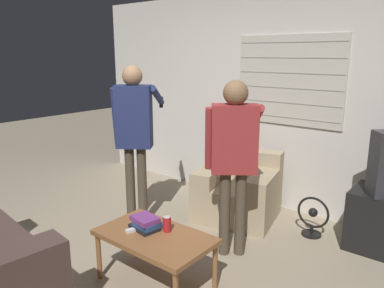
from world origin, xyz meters
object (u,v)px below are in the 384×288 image
Objects in this scene: person_left_standing at (134,127)px; person_right_standing at (234,148)px; armchair_beige at (239,191)px; spare_remote at (134,230)px; book_stack at (146,223)px; coffee_table at (155,240)px; soda_can at (167,224)px; floor_fan at (313,217)px.

person_left_standing reaches higher than person_right_standing.
armchair_beige is 1.62m from spare_remote.
book_stack is (-0.33, -0.78, -0.52)m from person_right_standing.
coffee_table is 7.32× the size of soda_can.
person_left_standing is 13.58× the size of soda_can.
person_right_standing is (0.21, 0.80, 0.62)m from coffee_table.
spare_remote is 1.89m from floor_fan.
floor_fan is at bearing 67.67° from soda_can.
armchair_beige is 1.48m from soda_can.
armchair_beige is 3.81× the size of book_stack.
armchair_beige is at bearing 80.14° from person_right_standing.
spare_remote is (-0.17, -0.06, 0.06)m from coffee_table.
person_left_standing reaches higher than armchair_beige.
person_right_standing reaches higher than soda_can.
soda_can is at bearing 68.64° from coffee_table.
armchair_beige is 7.91× the size of soda_can.
person_right_standing reaches higher than book_stack.
book_stack is 0.18m from soda_can.
person_right_standing reaches higher than coffee_table.
person_right_standing is 1.00m from book_stack.
coffee_table is 1.76m from floor_fan.
person_left_standing is 1.23m from book_stack.
soda_can is (0.04, 0.10, 0.11)m from coffee_table.
armchair_beige is 7.33× the size of spare_remote.
coffee_table is 6.78× the size of spare_remote.
person_left_standing is 1.30m from soda_can.
book_stack reaches higher than spare_remote.
person_right_standing is (1.17, 0.10, -0.06)m from person_left_standing.
spare_remote is (0.79, -0.77, -0.63)m from person_left_standing.
person_left_standing is 1.06× the size of person_right_standing.
person_left_standing reaches higher than spare_remote.
spare_remote is at bearing -141.74° from soda_can.
book_stack is (0.07, -1.53, 0.19)m from armchair_beige.
soda_can is (0.23, -1.45, 0.20)m from armchair_beige.
person_left_standing is 6.54× the size of book_stack.
floor_fan is (0.45, 0.81, -0.82)m from person_right_standing.
soda_can is 0.93× the size of spare_remote.
floor_fan is at bearing 171.38° from armchair_beige.
armchair_beige is 1.56m from coffee_table.
soda_can is 0.30× the size of floor_fan.
book_stack is (-0.12, 0.02, 0.10)m from coffee_table.
person_right_standing is at bearing 104.66° from armchair_beige.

